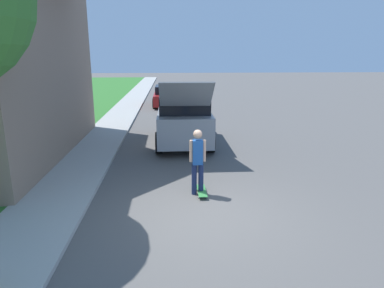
{
  "coord_description": "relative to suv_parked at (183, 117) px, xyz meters",
  "views": [
    {
      "loc": [
        -0.76,
        -6.97,
        3.45
      ],
      "look_at": [
        -0.14,
        2.72,
        0.9
      ],
      "focal_mm": 32.0,
      "sensor_mm": 36.0,
      "label": 1
    }
  ],
  "objects": [
    {
      "name": "ground_plane",
      "position": [
        0.24,
        -6.37,
        -1.07
      ],
      "size": [
        120.0,
        120.0,
        0.0
      ],
      "primitive_type": "plane",
      "color": "#54514F"
    },
    {
      "name": "suv_parked",
      "position": [
        0.0,
        0.0,
        0.0
      ],
      "size": [
        2.12,
        5.23,
        2.66
      ],
      "color": "gray",
      "rests_on": "ground_plane"
    },
    {
      "name": "sidewalk",
      "position": [
        -3.36,
        -0.37,
        -1.02
      ],
      "size": [
        1.8,
        80.0,
        0.1
      ],
      "color": "#9E9E99",
      "rests_on": "ground_plane"
    },
    {
      "name": "skateboard",
      "position": [
        0.25,
        -5.26,
        -0.98
      ],
      "size": [
        0.23,
        0.83,
        0.1
      ],
      "color": "#337F3D",
      "rests_on": "ground_plane"
    },
    {
      "name": "skateboarder",
      "position": [
        0.14,
        -5.25,
        -0.14
      ],
      "size": [
        0.41,
        0.22,
        1.68
      ],
      "color": "#192347",
      "rests_on": "ground_plane"
    },
    {
      "name": "car_down_street",
      "position": [
        -0.71,
        10.39,
        -0.41
      ],
      "size": [
        1.9,
        4.27,
        1.37
      ],
      "color": "maroon",
      "rests_on": "ground_plane"
    }
  ]
}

